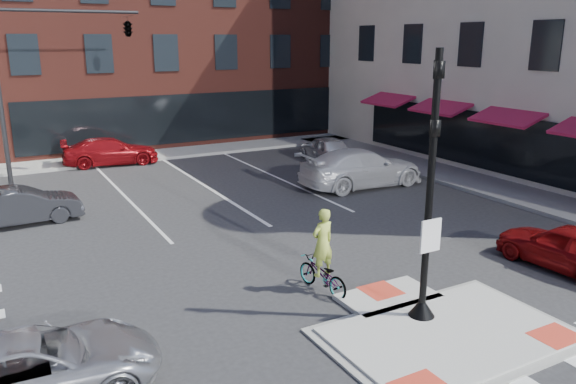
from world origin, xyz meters
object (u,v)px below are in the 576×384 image
silver_suv (31,368)px  bg_car_dark (21,206)px  cyclist (322,264)px  white_pickup (362,168)px  bg_car_silver (326,149)px  red_sedan (567,247)px  bg_car_red (111,151)px

silver_suv → bg_car_dark: size_ratio=1.14×
cyclist → bg_car_dark: bearing=-66.3°
white_pickup → silver_suv: bearing=125.5°
bg_car_dark → bg_car_silver: size_ratio=0.97×
red_sedan → bg_car_dark: size_ratio=0.97×
cyclist → silver_suv: bearing=1.2°
red_sedan → white_pickup: bearing=-96.5°
red_sedan → bg_car_dark: red_sedan is taller
silver_suv → bg_car_dark: bg_car_dark is taller
white_pickup → bg_car_red: 13.09m
red_sedan → bg_car_silver: (1.80, 15.27, 0.04)m
red_sedan → cyclist: size_ratio=1.74×
silver_suv → bg_car_red: (5.44, 19.27, 0.05)m
silver_suv → red_sedan: bearing=-92.0°
red_sedan → cyclist: 7.07m
bg_car_dark → bg_car_silver: bearing=-79.1°
bg_car_silver → bg_car_red: bg_car_silver is taller
white_pickup → cyclist: bearing=140.3°
bg_car_dark → cyclist: bearing=-149.5°
white_pickup → bg_car_red: size_ratio=1.20×
red_sedan → bg_car_dark: bearing=-46.1°
white_pickup → bg_car_silver: (1.36, 5.00, -0.13)m
bg_car_silver → cyclist: bearing=65.0°
red_sedan → white_pickup: size_ratio=0.68×
silver_suv → bg_car_red: bg_car_red is taller
bg_car_silver → bg_car_red: 11.12m
silver_suv → white_pickup: (14.10, 9.46, 0.19)m
silver_suv → bg_car_dark: (0.63, 10.94, 0.02)m
bg_car_dark → bg_car_red: 9.62m
silver_suv → cyclist: size_ratio=2.05×
red_sedan → white_pickup: 10.28m
red_sedan → white_pickup: (0.44, 10.27, 0.16)m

